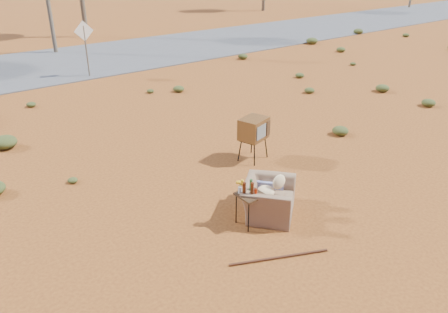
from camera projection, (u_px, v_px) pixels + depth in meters
ground at (264, 219)px, 8.23m from camera, size 140.00×140.00×0.00m
highway at (29, 68)px, 18.94m from camera, size 140.00×7.00×0.04m
armchair at (268, 193)px, 8.26m from camera, size 1.33×1.38×0.92m
tv_unit at (254, 129)px, 10.27m from camera, size 0.77×0.68×1.05m
side_table at (248, 193)px, 7.80m from camera, size 0.45×0.45×0.90m
rusty_bar at (279, 257)px, 7.15m from camera, size 1.56×0.74×0.05m
road_sign at (85, 39)px, 17.00m from camera, size 0.78×0.06×2.19m
scrub_patch at (119, 148)px, 10.86m from camera, size 17.49×8.07×0.33m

